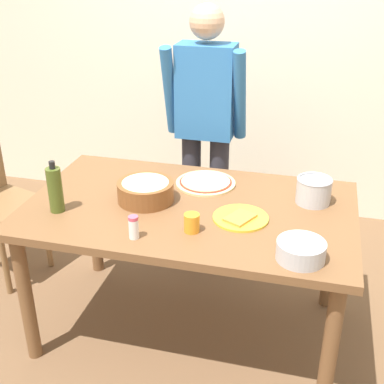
% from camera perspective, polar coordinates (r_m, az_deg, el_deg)
% --- Properties ---
extents(ground, '(8.00, 8.00, 0.00)m').
position_cam_1_polar(ground, '(2.94, -0.25, -14.75)').
color(ground, brown).
extents(wall_back, '(5.60, 0.10, 2.60)m').
position_cam_1_polar(wall_back, '(3.85, 6.01, 16.63)').
color(wall_back, silver).
rests_on(wall_back, ground).
extents(dining_table, '(1.60, 0.96, 0.76)m').
position_cam_1_polar(dining_table, '(2.55, -0.28, -3.32)').
color(dining_table, brown).
rests_on(dining_table, ground).
extents(person_cook, '(0.49, 0.25, 1.62)m').
position_cam_1_polar(person_cook, '(3.14, 1.52, 7.83)').
color(person_cook, '#2D2D38').
rests_on(person_cook, ground).
extents(pizza_raw_on_board, '(0.32, 0.32, 0.02)m').
position_cam_1_polar(pizza_raw_on_board, '(2.73, 1.53, 1.06)').
color(pizza_raw_on_board, beige).
rests_on(pizza_raw_on_board, dining_table).
extents(plate_with_slice, '(0.26, 0.26, 0.02)m').
position_cam_1_polar(plate_with_slice, '(2.40, 5.41, -2.87)').
color(plate_with_slice, gold).
rests_on(plate_with_slice, dining_table).
extents(popcorn_bowl, '(0.28, 0.28, 0.11)m').
position_cam_1_polar(popcorn_bowl, '(2.54, -5.18, 0.29)').
color(popcorn_bowl, brown).
rests_on(popcorn_bowl, dining_table).
extents(mixing_bowl_steel, '(0.20, 0.20, 0.08)m').
position_cam_1_polar(mixing_bowl_steel, '(2.13, 11.99, -6.39)').
color(mixing_bowl_steel, '#B7B7BC').
rests_on(mixing_bowl_steel, dining_table).
extents(olive_oil_bottle, '(0.07, 0.07, 0.26)m').
position_cam_1_polar(olive_oil_bottle, '(2.50, -14.95, 0.29)').
color(olive_oil_bottle, '#47561E').
rests_on(olive_oil_bottle, dining_table).
extents(steel_pot, '(0.17, 0.17, 0.13)m').
position_cam_1_polar(steel_pot, '(2.58, 13.36, 0.19)').
color(steel_pot, '#B7B7BC').
rests_on(steel_pot, dining_table).
extents(cup_orange, '(0.07, 0.07, 0.08)m').
position_cam_1_polar(cup_orange, '(2.27, -0.03, -3.44)').
color(cup_orange, orange).
rests_on(cup_orange, dining_table).
extents(salt_shaker, '(0.04, 0.04, 0.11)m').
position_cam_1_polar(salt_shaker, '(2.23, -6.50, -3.90)').
color(salt_shaker, white).
rests_on(salt_shaker, dining_table).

